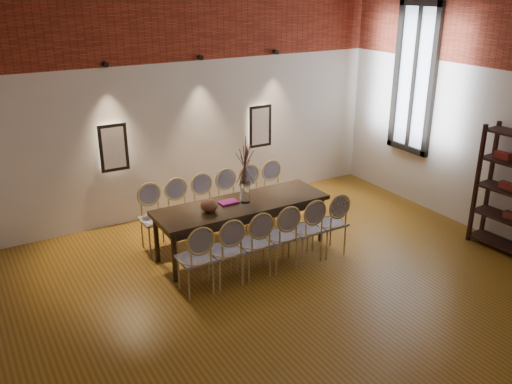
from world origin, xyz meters
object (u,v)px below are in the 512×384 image
dining_table (242,227)px  chair_far_c (208,208)px  chair_near_a (195,258)px  chair_far_a (155,219)px  vase (245,192)px  chair_far_b (182,213)px  book (228,202)px  chair_near_e (305,229)px  bowl (209,206)px  chair_near_c (253,243)px  chair_far_e (255,197)px  chair_far_d (232,203)px  chair_near_b (225,250)px  chair_far_f (278,193)px  chair_near_d (280,236)px  chair_near_f (330,223)px

dining_table → chair_far_c: size_ratio=2.67×
chair_near_a → chair_far_c: bearing=58.5°
chair_far_a → vase: 1.37m
dining_table → chair_far_b: 0.93m
chair_far_b → book: chair_far_b is taller
chair_near_e → bowl: chair_near_e is taller
chair_far_c → vase: vase is taller
chair_near_c → chair_near_e: bearing=-0.0°
chair_near_a → chair_near_e: same height
chair_far_e → chair_far_d: bearing=-0.0°
chair_far_b → chair_far_c: same height
chair_near_c → vase: 0.85m
chair_near_b → chair_near_e: (1.25, 0.00, 0.00)m
chair_near_a → chair_far_a: (-0.00, 1.37, 0.00)m
chair_far_c → chair_far_f: same height
chair_far_a → book: 1.10m
chair_far_a → chair_far_d: (1.25, 0.00, 0.00)m
chair_near_c → chair_near_b: bearing=-180.0°
chair_far_d → chair_near_a: bearing=47.4°
chair_far_d → chair_far_e: (0.42, 0.00, 0.00)m
chair_far_e → dining_table: bearing=47.4°
dining_table → chair_far_b: chair_far_b is taller
dining_table → vase: 0.53m
chair_near_e → chair_near_a: bearing=-180.0°
chair_near_d → chair_far_c: (-0.42, 1.36, 0.00)m
chair_far_c → bowl: (-0.32, -0.73, 0.37)m
dining_table → book: bearing=153.8°
chair_far_d → book: size_ratio=3.62×
chair_near_d → chair_near_f: 0.84m
chair_far_c → chair_far_f: (1.25, 0.00, 0.00)m
chair_near_f → chair_far_e: 1.43m
chair_far_b → chair_near_a: bearing=73.0°
chair_near_d → bowl: chair_near_d is taller
chair_far_d → book: (-0.38, -0.60, 0.30)m
chair_near_b → chair_near_c: (0.42, 0.00, 0.00)m
vase → book: bearing=160.0°
chair_near_f → chair_far_a: same height
chair_near_a → book: (0.87, 0.77, 0.30)m
chair_near_c → chair_near_f: size_ratio=1.00×
chair_far_c → chair_near_a: bearing=58.5°
chair_near_a → dining_table: bearing=33.2°
dining_table → chair_near_f: bearing=-33.2°
chair_near_c → chair_near_d: same height
dining_table → chair_near_f: size_ratio=2.67×
chair_far_d → vase: bearing=77.5°
chair_far_c → chair_near_f: bearing=132.6°
chair_far_f → chair_near_a: bearing=33.2°
chair_far_a → chair_near_f: bearing=146.8°
chair_near_c → chair_near_f: (1.25, 0.00, 0.00)m
chair_far_c → vase: size_ratio=3.13×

